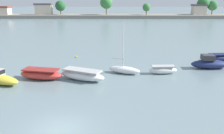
{
  "coord_description": "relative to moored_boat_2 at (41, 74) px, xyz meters",
  "views": [
    {
      "loc": [
        3.77,
        -14.33,
        8.76
      ],
      "look_at": [
        3.48,
        12.95,
        0.65
      ],
      "focal_mm": 38.21,
      "sensor_mm": 36.0,
      "label": 1
    }
  ],
  "objects": [
    {
      "name": "ground_plane",
      "position": [
        4.3,
        -10.45,
        -0.55
      ],
      "size": [
        400.0,
        400.0,
        0.0
      ],
      "primitive_type": "plane",
      "color": "slate"
    },
    {
      "name": "moored_boat_6",
      "position": [
        20.07,
        4.23,
        0.12
      ],
      "size": [
        4.72,
        1.72,
        1.76
      ],
      "rotation": [
        0.0,
        0.0,
        0.0
      ],
      "color": "navy",
      "rests_on": "ground"
    },
    {
      "name": "moored_boat_2",
      "position": [
        0.0,
        0.0,
        0.0
      ],
      "size": [
        5.09,
        2.65,
        1.13
      ],
      "rotation": [
        0.0,
        0.0,
        -0.18
      ],
      "color": "#C63833",
      "rests_on": "ground"
    },
    {
      "name": "moored_boat_7",
      "position": [
        23.16,
        8.07,
        -0.08
      ],
      "size": [
        4.17,
        1.99,
        0.97
      ],
      "rotation": [
        0.0,
        0.0,
        0.1
      ],
      "color": "navy",
      "rests_on": "ground"
    },
    {
      "name": "moored_boat_3",
      "position": [
        4.57,
        -0.26,
        0.01
      ],
      "size": [
        5.51,
        3.61,
        1.17
      ],
      "rotation": [
        0.0,
        0.0,
        -0.4
      ],
      "color": "white",
      "rests_on": "ground"
    },
    {
      "name": "moored_boat_5",
      "position": [
        13.78,
        2.0,
        -0.08
      ],
      "size": [
        3.39,
        1.28,
        0.97
      ],
      "rotation": [
        0.0,
        0.0,
        0.06
      ],
      "color": "white",
      "rests_on": "ground"
    },
    {
      "name": "moored_boat_4",
      "position": [
        9.24,
        2.07,
        -0.08
      ],
      "size": [
        4.0,
        2.49,
        5.98
      ],
      "rotation": [
        0.0,
        0.0,
        -0.37
      ],
      "color": "white",
      "rests_on": "ground"
    },
    {
      "name": "distant_shoreline",
      "position": [
        4.49,
        79.04,
        1.25
      ],
      "size": [
        138.7,
        11.83,
        8.87
      ],
      "color": "gray",
      "rests_on": "ground"
    },
    {
      "name": "mooring_buoy_0",
      "position": [
        2.38,
        9.66,
        -0.42
      ],
      "size": [
        0.25,
        0.25,
        0.25
      ],
      "primitive_type": "sphere",
      "color": "yellow",
      "rests_on": "ground"
    }
  ]
}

